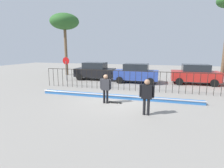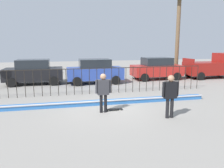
{
  "view_description": "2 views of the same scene",
  "coord_description": "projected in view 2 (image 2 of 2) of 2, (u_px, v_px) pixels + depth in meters",
  "views": [
    {
      "loc": [
        2.88,
        -10.32,
        3.18
      ],
      "look_at": [
        -0.13,
        0.29,
        1.08
      ],
      "focal_mm": 28.24,
      "sensor_mm": 36.0,
      "label": 1
    },
    {
      "loc": [
        -2.11,
        -9.88,
        3.07
      ],
      "look_at": [
        0.29,
        0.53,
        1.11
      ],
      "focal_mm": 35.32,
      "sensor_mm": 36.0,
      "label": 2
    }
  ],
  "objects": [
    {
      "name": "pickup_truck",
      "position": [
        213.0,
        66.0,
        20.0
      ],
      "size": [
        4.7,
        2.12,
        2.24
      ],
      "rotation": [
        0.0,
        0.0,
        -0.04
      ],
      "color": "maroon",
      "rests_on": "ground"
    },
    {
      "name": "perimeter_fence",
      "position": [
        97.0,
        78.0,
        13.57
      ],
      "size": [
        14.04,
        0.04,
        1.61
      ],
      "color": "black",
      "rests_on": "ground"
    },
    {
      "name": "skateboarder",
      "position": [
        103.0,
        89.0,
        9.82
      ],
      "size": [
        0.72,
        0.27,
        1.77
      ],
      "rotation": [
        0.0,
        0.0,
        -0.13
      ],
      "color": "black",
      "rests_on": "ground"
    },
    {
      "name": "skateboard",
      "position": [
        114.0,
        109.0,
        10.29
      ],
      "size": [
        0.8,
        0.2,
        0.07
      ],
      "rotation": [
        0.0,
        0.0,
        0.34
      ],
      "color": "black",
      "rests_on": "ground"
    },
    {
      "name": "ground_plane",
      "position": [
        108.0,
        109.0,
        10.49
      ],
      "size": [
        60.0,
        60.0,
        0.0
      ],
      "primitive_type": "plane",
      "color": "gray"
    },
    {
      "name": "parked_car_blue",
      "position": [
        95.0,
        71.0,
        17.24
      ],
      "size": [
        4.3,
        2.12,
        1.9
      ],
      "rotation": [
        0.0,
        0.0,
        -0.06
      ],
      "color": "#2D479E",
      "rests_on": "ground"
    },
    {
      "name": "parked_car_black",
      "position": [
        34.0,
        72.0,
        16.81
      ],
      "size": [
        4.3,
        2.12,
        1.9
      ],
      "rotation": [
        0.0,
        0.0,
        0.01
      ],
      "color": "black",
      "rests_on": "ground"
    },
    {
      "name": "parked_car_red",
      "position": [
        157.0,
        68.0,
        19.15
      ],
      "size": [
        4.3,
        2.12,
        1.9
      ],
      "rotation": [
        0.0,
        0.0,
        0.05
      ],
      "color": "#B2231E",
      "rests_on": "ground"
    },
    {
      "name": "camera_operator",
      "position": [
        170.0,
        93.0,
        9.08
      ],
      "size": [
        0.73,
        0.27,
        1.81
      ],
      "rotation": [
        0.0,
        0.0,
        2.36
      ],
      "color": "black",
      "rests_on": "ground"
    },
    {
      "name": "bowl_coping_ledge",
      "position": [
        105.0,
        102.0,
        11.3
      ],
      "size": [
        11.0,
        0.4,
        0.27
      ],
      "color": "#2D6BB7",
      "rests_on": "ground"
    }
  ]
}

